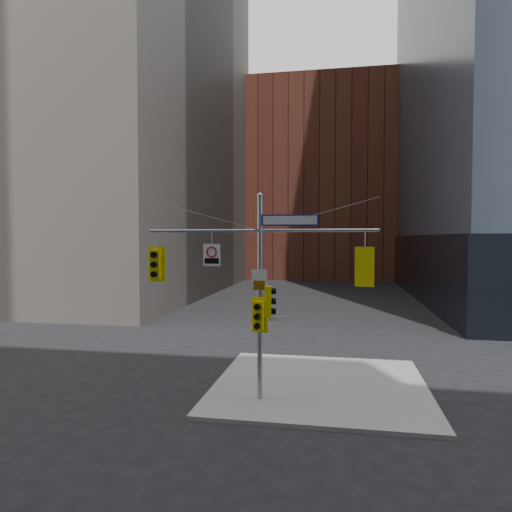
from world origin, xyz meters
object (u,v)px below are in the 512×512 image
(street_sign_blade, at_px, (290,220))
(traffic_light_east_arm, at_px, (365,267))
(traffic_light_west_arm, at_px, (156,264))
(regulatory_sign_arm, at_px, (212,254))
(signal_assembly, at_px, (260,276))
(traffic_light_pole_side, at_px, (269,301))
(traffic_light_pole_front, at_px, (258,316))

(street_sign_blade, bearing_deg, traffic_light_east_arm, -3.17)
(traffic_light_west_arm, height_order, street_sign_blade, street_sign_blade)
(street_sign_blade, relative_size, regulatory_sign_arm, 2.50)
(signal_assembly, xyz_separation_m, traffic_light_pole_side, (0.32, 0.01, -0.86))
(traffic_light_west_arm, xyz_separation_m, regulatory_sign_arm, (2.11, -0.03, 0.38))
(traffic_light_east_arm, relative_size, street_sign_blade, 0.67)
(signal_assembly, bearing_deg, street_sign_blade, 0.19)
(signal_assembly, xyz_separation_m, traffic_light_east_arm, (3.54, 0.00, 0.38))
(traffic_light_west_arm, relative_size, traffic_light_pole_front, 1.06)
(signal_assembly, height_order, traffic_light_west_arm, signal_assembly)
(traffic_light_pole_front, distance_m, regulatory_sign_arm, 2.71)
(traffic_light_east_arm, relative_size, regulatory_sign_arm, 1.68)
(traffic_light_east_arm, xyz_separation_m, traffic_light_pole_side, (-3.21, 0.01, -1.24))
(traffic_light_pole_front, xyz_separation_m, street_sign_blade, (1.04, 0.27, 3.25))
(traffic_light_pole_side, relative_size, regulatory_sign_arm, 1.35)
(traffic_light_west_arm, distance_m, traffic_light_pole_side, 4.33)
(traffic_light_west_arm, xyz_separation_m, street_sign_blade, (4.86, -0.01, 1.55))
(signal_assembly, distance_m, traffic_light_east_arm, 3.56)
(traffic_light_east_arm, bearing_deg, street_sign_blade, 6.91)
(traffic_light_pole_front, height_order, street_sign_blade, street_sign_blade)
(signal_assembly, height_order, regulatory_sign_arm, signal_assembly)
(traffic_light_pole_front, bearing_deg, traffic_light_east_arm, 8.96)
(traffic_light_pole_front, bearing_deg, signal_assembly, 94.72)
(traffic_light_west_arm, distance_m, street_sign_blade, 5.10)
(traffic_light_pole_side, bearing_deg, street_sign_blade, -99.59)
(signal_assembly, relative_size, traffic_light_east_arm, 6.10)
(traffic_light_pole_side, height_order, traffic_light_pole_front, traffic_light_pole_side)
(traffic_light_pole_side, height_order, regulatory_sign_arm, regulatory_sign_arm)
(signal_assembly, bearing_deg, traffic_light_west_arm, 179.80)
(traffic_light_pole_front, relative_size, street_sign_blade, 0.63)
(traffic_light_pole_side, height_order, street_sign_blade, street_sign_blade)
(traffic_light_west_arm, bearing_deg, regulatory_sign_arm, -6.77)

